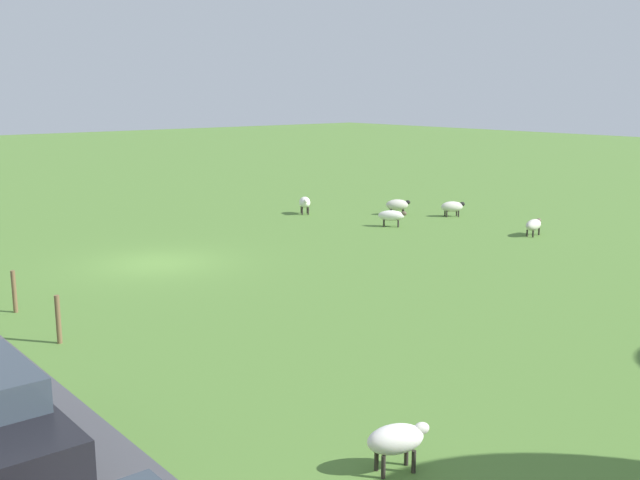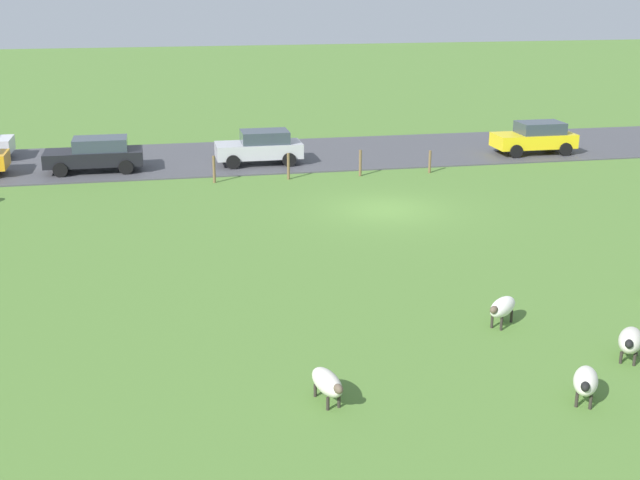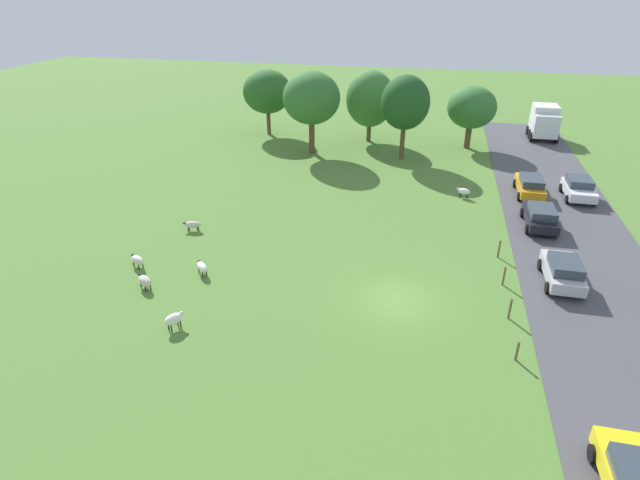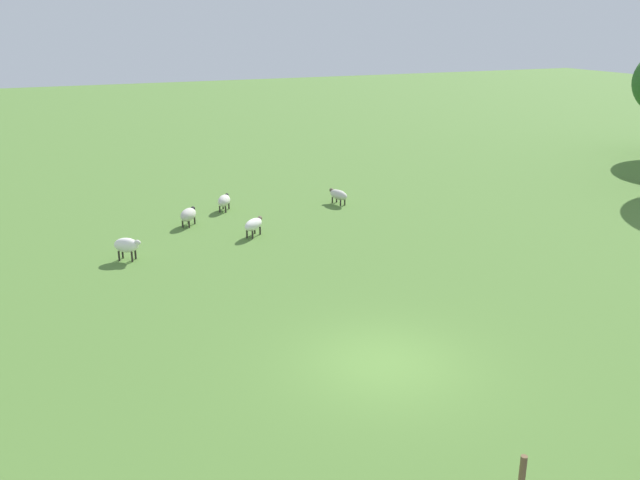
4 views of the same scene
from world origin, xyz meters
TOP-DOWN VIEW (x-y plane):
  - ground_plane at (0.00, 0.00)m, footprint 160.00×160.00m
  - road_strip at (10.60, 0.00)m, footprint 8.00×80.00m
  - sheep_0 at (-11.18, 0.15)m, footprint 1.11×1.14m
  - sheep_1 at (-15.27, 0.07)m, footprint 1.16×0.96m
  - sheep_2 at (-14.24, 5.29)m, footprint 1.28×0.70m
  - sheep_4 at (-13.63, -1.93)m, footprint 1.17×1.05m
  - fence_post_0 at (5.64, -3.59)m, footprint 0.12×0.12m
  - fence_post_1 at (5.64, -0.38)m, footprint 0.12×0.12m
  - fence_post_2 at (5.64, 2.83)m, footprint 0.12×0.12m
  - fence_post_3 at (5.64, 6.05)m, footprint 0.12×0.12m
  - car_0 at (8.70, 11.08)m, footprint 2.06×4.30m
  - car_2 at (8.79, 3.64)m, footprint 2.00×3.98m
  - car_4 at (8.50, -9.99)m, footprint 1.95×3.96m

SIDE VIEW (x-z plane):
  - ground_plane at x=0.00m, z-range 0.00..0.00m
  - road_strip at x=10.60m, z-range 0.00..0.06m
  - sheep_2 at x=-14.24m, z-range 0.11..0.79m
  - sheep_1 at x=-15.27m, z-range 0.11..0.83m
  - sheep_4 at x=-13.63m, z-range 0.11..0.85m
  - sheep_0 at x=-11.18m, z-range 0.13..0.85m
  - fence_post_0 at x=5.64m, z-range 0.00..1.01m
  - fence_post_2 at x=5.64m, z-range 0.00..1.15m
  - fence_post_1 at x=5.64m, z-range 0.00..1.16m
  - fence_post_3 at x=5.64m, z-range 0.00..1.17m
  - car_0 at x=8.70m, z-range 0.10..1.60m
  - car_4 at x=8.50m, z-range 0.09..1.64m
  - car_2 at x=8.79m, z-range 0.09..1.64m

